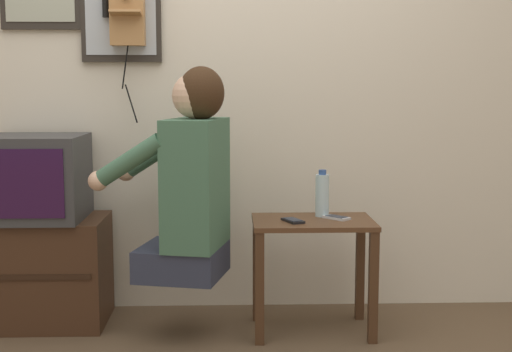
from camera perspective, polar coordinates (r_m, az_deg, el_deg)
name	(u,v)px	position (r m, az deg, el deg)	size (l,w,h in m)	color
wall_back	(200,58)	(3.63, -4.53, 9.42)	(6.80, 0.05, 2.55)	silver
side_table	(313,245)	(3.30, 4.56, -5.56)	(0.55, 0.38, 0.53)	#51331E
person	(190,181)	(3.16, -5.27, -0.37)	(0.61, 0.50, 0.94)	#2D3347
tv_stand	(41,271)	(3.59, -16.80, -7.27)	(0.62, 0.42, 0.51)	#422819
television	(34,177)	(3.49, -17.30, -0.11)	(0.46, 0.45, 0.39)	#38383A
wall_phone_antique	(127,2)	(3.60, -10.26, 13.57)	(0.21, 0.19, 0.83)	#AD7A47
cell_phone_held	(293,221)	(3.22, 2.97, -3.58)	(0.10, 0.14, 0.01)	black
cell_phone_spare	(336,218)	(3.30, 6.45, -3.32)	(0.13, 0.13, 0.01)	silver
water_bottle	(322,195)	(3.34, 5.32, -1.50)	(0.06, 0.06, 0.22)	silver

